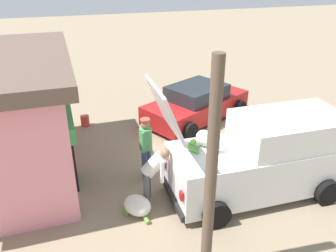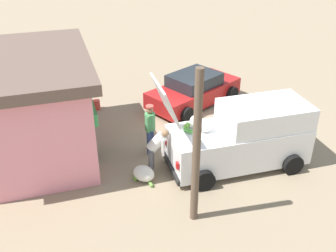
{
  "view_description": "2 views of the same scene",
  "coord_description": "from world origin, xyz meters",
  "views": [
    {
      "loc": [
        -8.52,
        4.12,
        5.37
      ],
      "look_at": [
        0.33,
        1.47,
        0.88
      ],
      "focal_mm": 37.02,
      "sensor_mm": 36.0,
      "label": 1
    },
    {
      "loc": [
        -11.37,
        4.86,
        7.11
      ],
      "look_at": [
        -0.78,
        1.81,
        0.9
      ],
      "focal_mm": 41.23,
      "sensor_mm": 36.0,
      "label": 2
    }
  ],
  "objects": [
    {
      "name": "ground_plane",
      "position": [
        0.0,
        0.0,
        0.0
      ],
      "size": [
        60.0,
        60.0,
        0.0
      ],
      "primitive_type": "plane",
      "color": "gray"
    },
    {
      "name": "paint_bucket",
      "position": [
        2.93,
        3.76,
        0.2
      ],
      "size": [
        0.3,
        0.3,
        0.39
      ],
      "primitive_type": "cylinder",
      "color": "#BF3F33",
      "rests_on": "ground_plane"
    },
    {
      "name": "parked_sedan",
      "position": [
        2.35,
        -0.21,
        0.61
      ],
      "size": [
        3.43,
        4.39,
        1.31
      ],
      "color": "maroon",
      "rests_on": "ground_plane"
    },
    {
      "name": "customer_bending",
      "position": [
        -1.87,
        2.48,
        0.89
      ],
      "size": [
        0.62,
        0.71,
        1.48
      ],
      "color": "#4C4C51",
      "rests_on": "ground_plane"
    },
    {
      "name": "unloaded_banana_pile",
      "position": [
        -2.18,
        2.98,
        0.21
      ],
      "size": [
        0.91,
        0.84,
        0.45
      ],
      "color": "silver",
      "rests_on": "ground_plane"
    },
    {
      "name": "vendor_standing",
      "position": [
        -0.73,
        2.4,
        0.98
      ],
      "size": [
        0.51,
        0.46,
        1.71
      ],
      "color": "navy",
      "rests_on": "ground_plane"
    },
    {
      "name": "storefront_bar",
      "position": [
        0.36,
        5.96,
        1.68
      ],
      "size": [
        5.59,
        3.97,
        3.28
      ],
      "color": "pink",
      "rests_on": "ground_plane"
    },
    {
      "name": "delivery_van",
      "position": [
        -2.2,
        -0.22,
        0.99
      ],
      "size": [
        2.08,
        4.71,
        3.1
      ],
      "color": "white",
      "rests_on": "ground_plane"
    },
    {
      "name": "utility_pole",
      "position": [
        -4.16,
        2.08,
        2.1
      ],
      "size": [
        0.2,
        0.2,
        4.19
      ],
      "primitive_type": "cylinder",
      "color": "brown",
      "rests_on": "ground_plane"
    }
  ]
}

